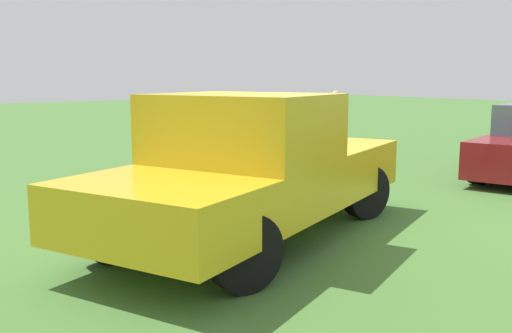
{
  "coord_description": "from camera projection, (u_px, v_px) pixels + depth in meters",
  "views": [
    {
      "loc": [
        4.77,
        6.05,
        2.0
      ],
      "look_at": [
        0.76,
        0.39,
        0.9
      ],
      "focal_mm": 40.08,
      "sensor_mm": 36.0,
      "label": 1
    }
  ],
  "objects": [
    {
      "name": "pickup_truck",
      "position": [
        250.0,
        166.0,
        6.91
      ],
      "size": [
        5.46,
        3.89,
        1.8
      ],
      "rotation": [
        0.0,
        0.0,
        3.56
      ],
      "color": "black",
      "rests_on": "ground_plane"
    },
    {
      "name": "ground_plane",
      "position": [
        285.0,
        222.0,
        7.91
      ],
      "size": [
        80.0,
        80.0,
        0.0
      ],
      "primitive_type": "plane",
      "color": "#477533"
    },
    {
      "name": "person_bystander",
      "position": [
        335.0,
        119.0,
        14.68
      ],
      "size": [
        0.42,
        0.42,
        1.64
      ],
      "rotation": [
        0.0,
        0.0,
        0.43
      ],
      "color": "black",
      "rests_on": "ground_plane"
    }
  ]
}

